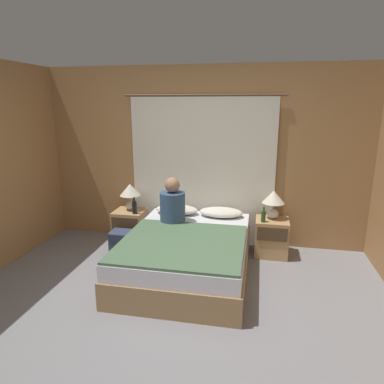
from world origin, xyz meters
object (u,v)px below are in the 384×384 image
(nightstand_left, at_px, (130,227))
(backpack_on_floor, at_px, (122,242))
(lamp_right, at_px, (273,200))
(person_left_in_bed, at_px, (172,204))
(pillow_left, at_px, (177,210))
(pillow_right, at_px, (221,212))
(bed, at_px, (187,254))
(nightstand_right, at_px, (271,237))
(lamp_left, at_px, (130,193))
(beer_bottle_on_right_stand, at_px, (263,216))
(beer_bottle_on_left_stand, at_px, (134,207))

(nightstand_left, distance_m, backpack_on_floor, 0.42)
(lamp_right, bearing_deg, person_left_in_bed, -163.31)
(pillow_left, distance_m, pillow_right, 0.62)
(nightstand_left, xyz_separation_m, lamp_right, (2.00, 0.06, 0.50))
(bed, xyz_separation_m, nightstand_right, (1.00, 0.72, 0.01))
(nightstand_right, height_order, pillow_left, pillow_left)
(person_left_in_bed, relative_size, backpack_on_floor, 1.74)
(person_left_in_bed, bearing_deg, pillow_right, 31.52)
(lamp_left, bearing_deg, backpack_on_floor, -84.45)
(beer_bottle_on_right_stand, xyz_separation_m, backpack_on_floor, (-1.83, -0.31, -0.38))
(nightstand_right, height_order, lamp_left, lamp_left)
(nightstand_left, distance_m, beer_bottle_on_right_stand, 1.91)
(bed, bearing_deg, backpack_on_floor, 162.44)
(nightstand_right, xyz_separation_m, pillow_right, (-0.69, 0.04, 0.30))
(lamp_left, distance_m, beer_bottle_on_right_stand, 1.89)
(nightstand_left, relative_size, beer_bottle_on_left_stand, 2.11)
(bed, distance_m, beer_bottle_on_left_stand, 1.12)
(bed, height_order, nightstand_right, nightstand_right)
(beer_bottle_on_right_stand, bearing_deg, beer_bottle_on_left_stand, -180.00)
(pillow_left, xyz_separation_m, backpack_on_floor, (-0.64, -0.46, -0.35))
(nightstand_right, xyz_separation_m, beer_bottle_on_right_stand, (-0.12, -0.11, 0.33))
(bed, distance_m, lamp_left, 1.37)
(lamp_right, bearing_deg, bed, -142.09)
(lamp_right, bearing_deg, lamp_left, 180.00)
(person_left_in_bed, bearing_deg, beer_bottle_on_right_stand, 10.36)
(nightstand_right, relative_size, beer_bottle_on_left_stand, 2.11)
(lamp_right, bearing_deg, pillow_right, -178.20)
(bed, height_order, nightstand_left, nightstand_left)
(backpack_on_floor, bearing_deg, lamp_right, 13.72)
(nightstand_left, xyz_separation_m, backpack_on_floor, (0.05, -0.41, -0.05))
(lamp_left, distance_m, person_left_in_bed, 0.82)
(nightstand_left, xyz_separation_m, lamp_left, (-0.00, 0.06, 0.50))
(nightstand_left, xyz_separation_m, beer_bottle_on_right_stand, (1.88, -0.11, 0.33))
(backpack_on_floor, bearing_deg, lamp_left, 95.55)
(nightstand_right, xyz_separation_m, person_left_in_bed, (-1.28, -0.32, 0.48))
(pillow_left, distance_m, beer_bottle_on_left_stand, 0.59)
(lamp_left, bearing_deg, person_left_in_bed, -27.92)
(nightstand_right, bearing_deg, pillow_left, 178.18)
(beer_bottle_on_left_stand, relative_size, beer_bottle_on_right_stand, 1.13)
(backpack_on_floor, bearing_deg, beer_bottle_on_left_stand, 76.12)
(pillow_left, xyz_separation_m, pillow_right, (0.62, 0.00, 0.00))
(lamp_right, height_order, beer_bottle_on_right_stand, lamp_right)
(bed, xyz_separation_m, person_left_in_bed, (-0.28, 0.40, 0.49))
(lamp_left, xyz_separation_m, beer_bottle_on_right_stand, (1.88, -0.17, -0.17))
(nightstand_left, bearing_deg, beer_bottle_on_right_stand, -3.31)
(bed, bearing_deg, pillow_right, 67.61)
(bed, xyz_separation_m, pillow_left, (-0.31, 0.76, 0.31))
(nightstand_right, xyz_separation_m, pillow_left, (-1.31, 0.04, 0.30))
(lamp_left, relative_size, lamp_right, 1.00)
(person_left_in_bed, bearing_deg, nightstand_left, 156.14)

